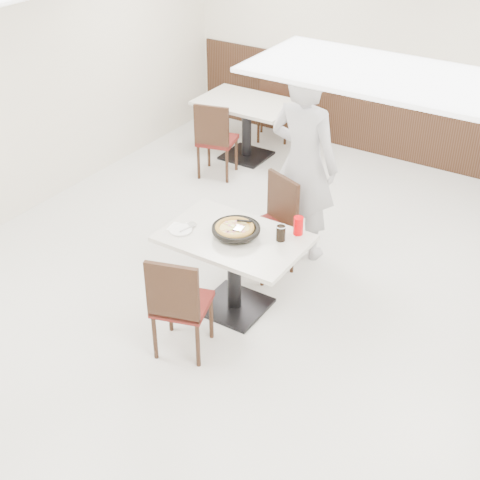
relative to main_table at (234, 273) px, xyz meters
The scene contains 21 objects.
floor 0.45m from the main_table, 66.73° to the left, with size 7.00×7.00×0.00m, color beige.
wall_back 3.87m from the main_table, 88.45° to the left, with size 6.00×0.04×2.80m, color beige.
wall_left 3.08m from the main_table, behind, with size 0.04×7.00×2.80m, color beige.
wainscot_back 3.72m from the main_table, 88.44° to the left, with size 5.90×0.03×1.10m, color black.
fluo_panel_b 3.15m from the main_table, 38.30° to the right, with size 1.20×0.60×0.02m, color white.
main_table is the anchor object (origin of this frame).
chair_near 0.68m from the main_table, 95.14° to the right, with size 0.42×0.42×0.95m, color black, non-canonical shape.
chair_far 0.67m from the main_table, 95.72° to the left, with size 0.42×0.42×0.95m, color black, non-canonical shape.
trivet 0.39m from the main_table, 122.07° to the right, with size 0.12×0.12×0.04m, color black.
pizza_pan 0.42m from the main_table, 55.62° to the left, with size 0.35×0.35×0.01m, color black.
pizza 0.44m from the main_table, 97.72° to the left, with size 0.30×0.30×0.02m, color gold.
pizza_server 0.47m from the main_table, ahead, with size 0.07×0.09×0.00m, color white.
napkin 0.63m from the main_table, 163.73° to the right, with size 0.15×0.15×0.00m, color white.
side_plate 0.60m from the main_table, 158.64° to the right, with size 0.20×0.20×0.01m, color white.
fork 0.57m from the main_table, 161.62° to the right, with size 0.02×0.17×0.00m, color white.
cola_glass 0.59m from the main_table, 23.82° to the left, with size 0.08×0.08×0.13m, color black.
red_cup 0.71m from the main_table, 36.61° to the left, with size 0.08×0.08×0.16m, color #D50005.
diner_person 1.29m from the main_table, 87.91° to the left, with size 0.70×0.46×1.92m, color silver.
bg_table_left 3.15m from the main_table, 119.97° to the left, with size 1.20×0.80×0.75m, color beige, non-canonical shape.
bg_chair_left_near 2.66m from the main_table, 127.20° to the left, with size 0.42×0.42×0.95m, color black, non-canonical shape.
bg_chair_left_far 3.77m from the main_table, 114.78° to the left, with size 0.42×0.42×0.95m, color black, non-canonical shape.
Camera 1 is at (2.48, -4.21, 3.72)m, focal length 50.00 mm.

